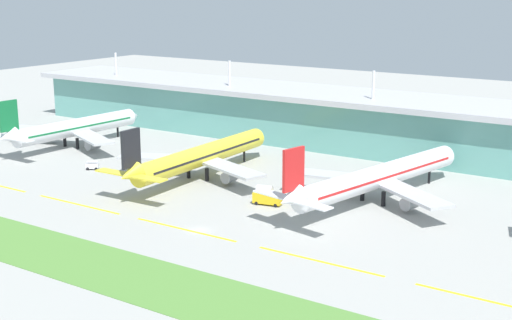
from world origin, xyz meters
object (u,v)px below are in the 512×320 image
Objects in this scene: airliner_far_middle at (377,177)px; fuel_truck at (267,196)px; airliner_near_middle at (200,156)px; baggage_cart at (92,165)px; airliner_nearest at (74,128)px.

airliner_far_middle is 27.93m from fuel_truck.
airliner_near_middle reaches higher than baggage_cart.
baggage_cart is (-83.34, -16.48, -5.19)m from airliner_far_middle.
baggage_cart is at bearing -33.72° from airliner_nearest.
airliner_near_middle reaches higher than fuel_truck.
airliner_nearest and airliner_far_middle have the same top height.
fuel_truck is at bearing -141.32° from airliner_far_middle.
airliner_near_middle is 31.23m from fuel_truck.
fuel_truck is (89.66, -19.39, -4.18)m from airliner_nearest.
airliner_nearest is 33.92m from baggage_cart.
airliner_near_middle is 16.58× the size of baggage_cart.
airliner_nearest is at bearing 146.28° from baggage_cart.
airliner_far_middle is at bearing 7.39° from airliner_near_middle.
airliner_near_middle is at bearing -172.61° from airliner_far_middle.
airliner_near_middle is (60.62, -8.69, 0.01)m from airliner_nearest.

